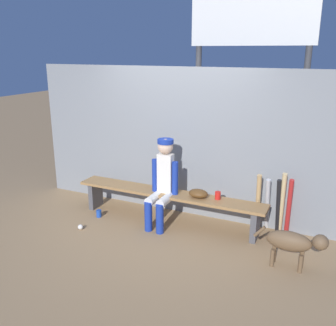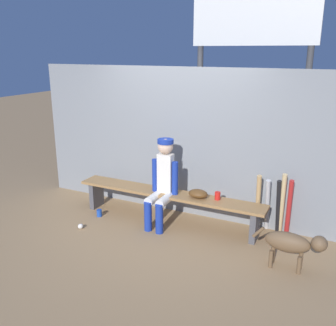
# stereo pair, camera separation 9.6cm
# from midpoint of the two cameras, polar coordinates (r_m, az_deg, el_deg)

# --- Properties ---
(ground_plane) EXTENTS (30.00, 30.00, 0.00)m
(ground_plane) POSITION_cam_midpoint_polar(r_m,az_deg,el_deg) (5.73, -0.49, -8.84)
(ground_plane) COLOR #9E7A51
(chainlink_fence) EXTENTS (4.96, 0.03, 2.25)m
(chainlink_fence) POSITION_cam_midpoint_polar(r_m,az_deg,el_deg) (5.72, 1.36, 3.10)
(chainlink_fence) COLOR gray
(chainlink_fence) RESTS_ON ground_plane
(dugout_bench) EXTENTS (2.90, 0.36, 0.47)m
(dugout_bench) POSITION_cam_midpoint_polar(r_m,az_deg,el_deg) (5.58, -0.49, -5.37)
(dugout_bench) COLOR olive
(dugout_bench) RESTS_ON ground_plane
(player_seated) EXTENTS (0.41, 0.55, 1.27)m
(player_seated) POSITION_cam_midpoint_polar(r_m,az_deg,el_deg) (5.39, -1.37, -2.62)
(player_seated) COLOR silver
(player_seated) RESTS_ON ground_plane
(baseball_glove) EXTENTS (0.28, 0.20, 0.12)m
(baseball_glove) POSITION_cam_midpoint_polar(r_m,az_deg,el_deg) (5.35, 4.09, -4.63)
(baseball_glove) COLOR #593819
(baseball_glove) RESTS_ON dugout_bench
(bat_wood_tan) EXTENTS (0.10, 0.26, 0.87)m
(bat_wood_tan) POSITION_cam_midpoint_polar(r_m,az_deg,el_deg) (5.42, 12.97, -5.80)
(bat_wood_tan) COLOR tan
(bat_wood_tan) RESTS_ON ground_plane
(bat_aluminum_silver) EXTENTS (0.08, 0.25, 0.80)m
(bat_aluminum_silver) POSITION_cam_midpoint_polar(r_m,az_deg,el_deg) (5.48, 14.31, -6.05)
(bat_aluminum_silver) COLOR #B7B7BC
(bat_aluminum_silver) RESTS_ON ground_plane
(bat_aluminum_black) EXTENTS (0.09, 0.19, 0.81)m
(bat_aluminum_black) POSITION_cam_midpoint_polar(r_m,az_deg,el_deg) (5.42, 15.87, -6.34)
(bat_aluminum_black) COLOR black
(bat_aluminum_black) RESTS_ON ground_plane
(bat_wood_natural) EXTENTS (0.10, 0.22, 0.92)m
(bat_wood_natural) POSITION_cam_midpoint_polar(r_m,az_deg,el_deg) (5.40, 16.37, -5.90)
(bat_wood_natural) COLOR tan
(bat_wood_natural) RESTS_ON ground_plane
(bat_aluminum_red) EXTENTS (0.10, 0.20, 0.84)m
(bat_aluminum_red) POSITION_cam_midpoint_polar(r_m,az_deg,el_deg) (5.40, 17.34, -6.39)
(bat_aluminum_red) COLOR #B22323
(bat_aluminum_red) RESTS_ON ground_plane
(baseball) EXTENTS (0.07, 0.07, 0.07)m
(baseball) POSITION_cam_midpoint_polar(r_m,az_deg,el_deg) (5.63, -13.59, -9.40)
(baseball) COLOR white
(baseball) RESTS_ON ground_plane
(cup_on_ground) EXTENTS (0.08, 0.08, 0.11)m
(cup_on_ground) POSITION_cam_midpoint_polar(r_m,az_deg,el_deg) (5.96, -10.87, -7.52)
(cup_on_ground) COLOR #1E47AD
(cup_on_ground) RESTS_ON ground_plane
(cup_on_bench) EXTENTS (0.08, 0.08, 0.11)m
(cup_on_bench) POSITION_cam_midpoint_polar(r_m,az_deg,el_deg) (5.32, 7.03, -4.89)
(cup_on_bench) COLOR red
(cup_on_bench) RESTS_ON dugout_bench
(scoreboard) EXTENTS (2.28, 0.27, 3.61)m
(scoreboard) POSITION_cam_midpoint_polar(r_m,az_deg,el_deg) (6.41, 12.55, 17.02)
(scoreboard) COLOR #3F3F42
(scoreboard) RESTS_ON ground_plane
(dog) EXTENTS (0.84, 0.20, 0.49)m
(dog) POSITION_cam_midpoint_polar(r_m,az_deg,el_deg) (4.68, 17.92, -11.34)
(dog) COLOR brown
(dog) RESTS_ON ground_plane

